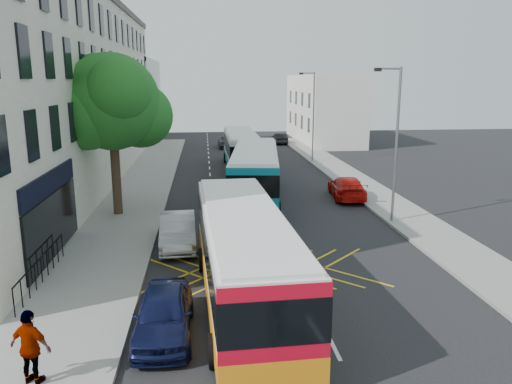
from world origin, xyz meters
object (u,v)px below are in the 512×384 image
object	(u,v)px
bus_near	(244,256)
bus_mid	(255,174)
street_tree	(111,103)
lamp_far	(312,112)
red_hatchback	(347,187)
distant_car_silver	(263,145)
bus_far	(241,149)
distant_car_grey	(228,142)
parked_car_blue	(164,313)
pedestrian_far	(31,347)
lamp_near	(395,137)
distant_car_dark	(280,138)
parked_car_silver	(178,231)

from	to	relation	value
bus_near	bus_mid	world-z (taller)	bus_mid
street_tree	lamp_far	size ratio (longest dim) A/B	1.10
red_hatchback	distant_car_silver	distance (m)	20.94
bus_far	distant_car_grey	bearing A→B (deg)	91.90
red_hatchback	distant_car_silver	xyz separation A→B (m)	(-3.00, 20.73, 0.05)
parked_car_blue	pedestrian_far	xyz separation A→B (m)	(-3.04, -2.33, 0.41)
bus_far	parked_car_blue	size ratio (longest dim) A/B	2.65
lamp_far	pedestrian_far	distance (m)	36.26
lamp_near	pedestrian_far	xyz separation A→B (m)	(-14.13, -13.21, -3.49)
street_tree	bus_far	distance (m)	17.35
distant_car_dark	bus_far	bearing A→B (deg)	68.64
bus_mid	parked_car_blue	size ratio (longest dim) A/B	2.88
street_tree	distant_car_grey	xyz separation A→B (m)	(7.60, 27.98, -5.64)
red_hatchback	distant_car_silver	bearing A→B (deg)	-75.38
street_tree	bus_mid	xyz separation A→B (m)	(8.04, 2.70, -4.54)
street_tree	lamp_near	distance (m)	15.10
bus_far	red_hatchback	xyz separation A→B (m)	(5.94, -11.73, -0.94)
bus_mid	bus_far	world-z (taller)	bus_mid
lamp_near	lamp_far	size ratio (longest dim) A/B	1.00
pedestrian_far	bus_far	bearing A→B (deg)	-81.59
distant_car_grey	bus_mid	bearing A→B (deg)	-89.54
parked_car_silver	pedestrian_far	size ratio (longest dim) A/B	2.33
bus_mid	bus_far	xyz separation A→B (m)	(0.03, 11.93, -0.11)
parked_car_silver	pedestrian_far	distance (m)	11.01
bus_near	red_hatchback	xyz separation A→B (m)	(7.83, 14.71, -1.00)
lamp_far	red_hatchback	distance (m)	14.67
distant_car_grey	pedestrian_far	xyz separation A→B (m)	(-7.03, -44.15, 0.47)
bus_far	distant_car_grey	world-z (taller)	bus_far
distant_car_dark	distant_car_grey	bearing A→B (deg)	22.99
lamp_far	bus_far	world-z (taller)	lamp_far
bus_near	distant_car_dark	world-z (taller)	bus_near
lamp_near	bus_far	bearing A→B (deg)	110.66
street_tree	distant_car_silver	size ratio (longest dim) A/B	1.98
parked_car_blue	pedestrian_far	bearing A→B (deg)	-142.48
street_tree	lamp_near	world-z (taller)	street_tree
bus_mid	pedestrian_far	world-z (taller)	bus_mid
parked_car_blue	bus_far	bearing A→B (deg)	81.07
parked_car_blue	distant_car_silver	distance (m)	38.20
bus_mid	distant_car_dark	xyz separation A→B (m)	(5.82, 28.16, -1.13)
distant_car_grey	distant_car_dark	bearing A→B (deg)	24.18
bus_near	distant_car_dark	distance (m)	43.36
red_hatchback	lamp_near	bearing A→B (deg)	103.14
bus_mid	pedestrian_far	bearing A→B (deg)	-104.55
street_tree	bus_near	size ratio (longest dim) A/B	0.76
parked_car_silver	distant_car_dark	size ratio (longest dim) A/B	1.19
street_tree	lamp_near	size ratio (longest dim) A/B	1.10
pedestrian_far	lamp_far	bearing A→B (deg)	-90.97
parked_car_silver	distant_car_silver	size ratio (longest dim) A/B	1.02
pedestrian_far	red_hatchback	bearing A→B (deg)	-103.07
bus_mid	lamp_near	bearing A→B (deg)	-33.35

